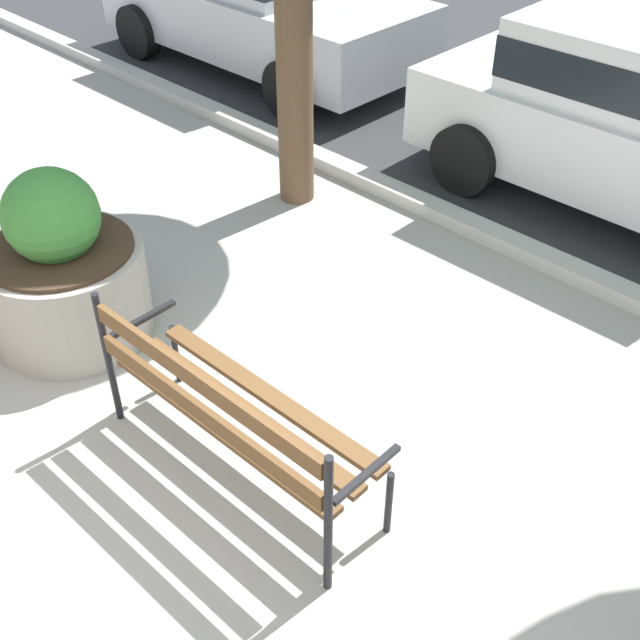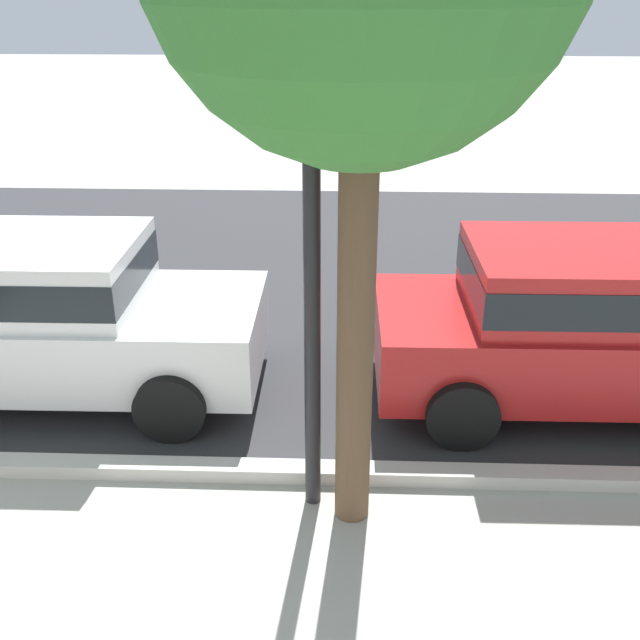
{
  "view_description": "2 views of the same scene",
  "coord_description": "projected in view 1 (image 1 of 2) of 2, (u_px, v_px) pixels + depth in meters",
  "views": [
    {
      "loc": [
        2.35,
        -2.1,
        3.54
      ],
      "look_at": [
        -0.16,
        0.46,
        0.75
      ],
      "focal_mm": 44.79,
      "sensor_mm": 36.0,
      "label": 1
    },
    {
      "loc": [
        2.95,
        -2.1,
        3.75
      ],
      "look_at": [
        2.7,
        4.29,
        0.8
      ],
      "focal_mm": 41.6,
      "sensor_mm": 36.0,
      "label": 2
    }
  ],
  "objects": [
    {
      "name": "ground_plane",
      "position": [
        284.0,
        468.0,
        4.65
      ],
      "size": [
        80.0,
        80.0,
        0.0
      ],
      "primitive_type": "plane",
      "color": "#9E9B93"
    },
    {
      "name": "curb_stone",
      "position": [
        552.0,
        262.0,
        6.25
      ],
      "size": [
        60.0,
        0.2,
        0.12
      ],
      "primitive_type": "cube",
      "color": "#B2AFA8",
      "rests_on": "ground"
    },
    {
      "name": "concrete_planter",
      "position": [
        65.0,
        275.0,
        5.37
      ],
      "size": [
        1.09,
        1.09,
        1.25
      ],
      "color": "gray",
      "rests_on": "ground"
    },
    {
      "name": "park_bench",
      "position": [
        228.0,
        409.0,
        4.27
      ],
      "size": [
        1.81,
        0.57,
        0.95
      ],
      "color": "brown",
      "rests_on": "ground"
    }
  ]
}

